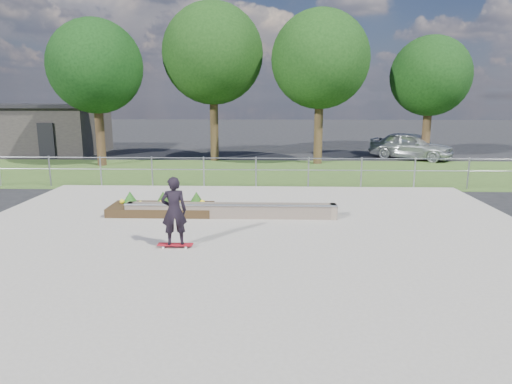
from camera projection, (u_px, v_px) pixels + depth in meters
ground at (245, 254)px, 10.19m from camera, size 120.00×120.00×0.00m
grass_verge at (258, 173)px, 20.95m from camera, size 30.00×8.00×0.02m
concrete_slab at (245, 253)px, 10.18m from camera, size 15.00×15.00×0.06m
fence at (256, 168)px, 17.37m from camera, size 20.06×0.06×1.20m
building at (34, 129)px, 27.93m from camera, size 8.40×5.40×3.00m
tree_far_left at (95, 67)px, 22.16m from camera, size 4.55×4.55×7.15m
tree_mid_left at (213, 54)px, 23.78m from camera, size 5.25×5.25×8.25m
tree_mid_right at (320, 60)px, 22.71m from camera, size 4.90×4.90×7.70m
tree_far_right at (431, 76)px, 24.14m from camera, size 4.20×4.20×6.60m
grind_ledge at (231, 210)px, 12.98m from camera, size 6.00×0.44×0.43m
planter_bed at (162, 207)px, 13.48m from camera, size 3.00×1.20×0.61m
skateboarder at (174, 211)px, 10.26m from camera, size 0.80×0.49×1.65m
parked_car at (411, 146)px, 25.33m from camera, size 4.69×3.99×1.52m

